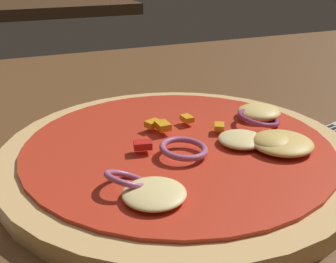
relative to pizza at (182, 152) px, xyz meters
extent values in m
cube|color=brown|center=(-0.03, 0.02, -0.03)|extent=(1.22, 0.85, 0.04)
cylinder|color=tan|center=(0.00, 0.00, 0.00)|extent=(0.29, 0.29, 0.01)
cylinder|color=red|center=(0.00, 0.00, 0.01)|extent=(0.25, 0.25, 0.00)
ellipsoid|color=#E5BC60|center=(0.06, -0.04, 0.01)|extent=(0.03, 0.03, 0.01)
ellipsoid|color=#F4DB8E|center=(-0.05, -0.07, 0.01)|extent=(0.04, 0.04, 0.01)
ellipsoid|color=#F4DB8E|center=(0.04, -0.02, 0.01)|extent=(0.04, 0.04, 0.01)
ellipsoid|color=#E5BC60|center=(0.07, -0.04, 0.01)|extent=(0.05, 0.05, 0.01)
ellipsoid|color=#EFCC72|center=(0.09, 0.02, 0.01)|extent=(0.04, 0.04, 0.01)
torus|color=#B25984|center=(-0.01, -0.02, 0.01)|extent=(0.05, 0.05, 0.01)
torus|color=#B25984|center=(-0.06, -0.05, 0.01)|extent=(0.04, 0.04, 0.02)
torus|color=#93386B|center=(0.08, 0.01, 0.01)|extent=(0.05, 0.05, 0.01)
cube|color=orange|center=(-0.01, 0.03, 0.01)|extent=(0.02, 0.01, 0.01)
cube|color=orange|center=(0.02, 0.03, 0.01)|extent=(0.01, 0.01, 0.00)
cube|color=orange|center=(0.04, 0.01, 0.01)|extent=(0.01, 0.01, 0.00)
cube|color=orange|center=(-0.01, 0.02, 0.02)|extent=(0.01, 0.01, 0.01)
cube|color=red|center=(-0.03, 0.00, 0.02)|extent=(0.02, 0.01, 0.01)
cube|color=silver|center=(0.15, 0.01, -0.01)|extent=(0.04, 0.01, 0.00)
cube|color=silver|center=(0.15, 0.00, -0.01)|extent=(0.04, 0.01, 0.00)
cube|color=silver|center=(0.15, -0.01, -0.01)|extent=(0.04, 0.01, 0.00)
cube|color=silver|center=(0.15, -0.01, -0.01)|extent=(0.04, 0.01, 0.00)
cube|color=#4C301C|center=(0.03, 1.43, -0.03)|extent=(0.67, 0.65, 0.04)
camera|label=1|loc=(-0.13, -0.28, 0.15)|focal=44.79mm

